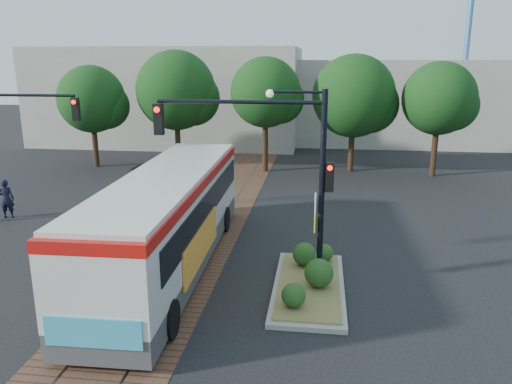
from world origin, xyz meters
TOP-DOWN VIEW (x-y plane):
  - ground at (0.00, 0.00)m, footprint 120.00×120.00m
  - trackbed at (0.00, 4.00)m, footprint 3.60×40.00m
  - tree_row at (1.21, 16.42)m, footprint 26.40×5.60m
  - warehouses at (-0.53, 28.75)m, footprint 40.00×13.00m
  - crane at (18.00, 34.00)m, footprint 8.00×0.50m
  - city_bus at (-0.03, 0.21)m, footprint 2.95×12.60m
  - traffic_island at (4.82, -0.90)m, footprint 2.20×5.20m
  - signal_pole_main at (3.86, -0.81)m, footprint 5.49×0.46m
  - signal_pole_left at (-8.37, 4.00)m, footprint 4.99×0.34m
  - officer at (-9.08, 4.66)m, footprint 0.75×0.60m
  - parked_car at (-3.46, 11.11)m, footprint 4.00×1.68m

SIDE VIEW (x-z plane):
  - ground at x=0.00m, z-range 0.00..0.00m
  - trackbed at x=0.00m, z-range 0.00..0.02m
  - traffic_island at x=4.82m, z-range -0.24..0.89m
  - parked_car at x=-3.46m, z-range 0.00..1.15m
  - officer at x=-9.08m, z-range 0.00..1.80m
  - city_bus at x=-0.03m, z-range 0.19..3.55m
  - warehouses at x=-0.53m, z-range -0.19..7.81m
  - signal_pole_left at x=-8.37m, z-range 0.86..6.86m
  - signal_pole_main at x=3.86m, z-range 1.16..7.16m
  - tree_row at x=1.21m, z-range 1.01..8.69m
  - crane at x=18.00m, z-range 1.88..19.88m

